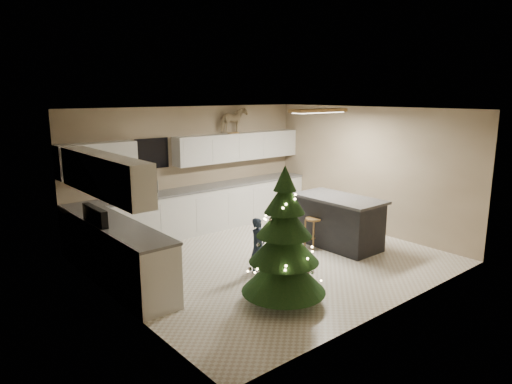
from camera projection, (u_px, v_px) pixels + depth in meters
ground_plane at (269, 259)px, 8.04m from camera, size 5.50×5.50×0.00m
room_shell at (270, 160)px, 7.69m from camera, size 5.52×5.02×2.61m
cabinetry at (174, 208)px, 8.55m from camera, size 5.50×3.20×2.00m
island at (338, 221)px, 8.66m from camera, size 0.90×1.70×0.95m
bar_stool at (313, 225)px, 8.55m from camera, size 0.30×0.30×0.57m
christmas_tree at (284, 248)px, 6.20m from camera, size 1.21×1.17×1.94m
toddler at (258, 245)px, 7.38m from camera, size 0.37×0.28×0.90m
rocking_horse at (233, 120)px, 9.94m from camera, size 0.68×0.37×0.56m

